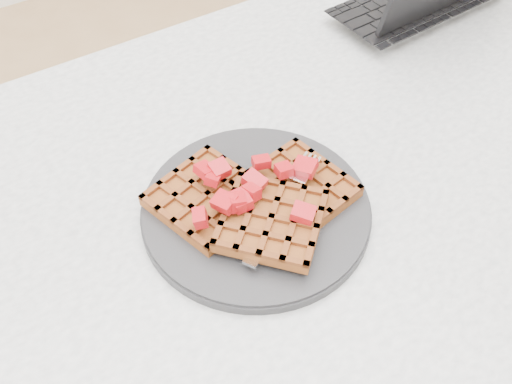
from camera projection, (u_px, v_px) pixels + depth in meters
table at (300, 232)px, 0.81m from camera, size 1.20×0.80×0.75m
plate at (256, 210)px, 0.68m from camera, size 0.27×0.27×0.02m
waffles at (258, 201)px, 0.67m from camera, size 0.23×0.22×0.03m
strawberry_pile at (256, 184)px, 0.65m from camera, size 0.15×0.15×0.02m
fork at (287, 206)px, 0.66m from camera, size 0.17×0.11×0.02m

